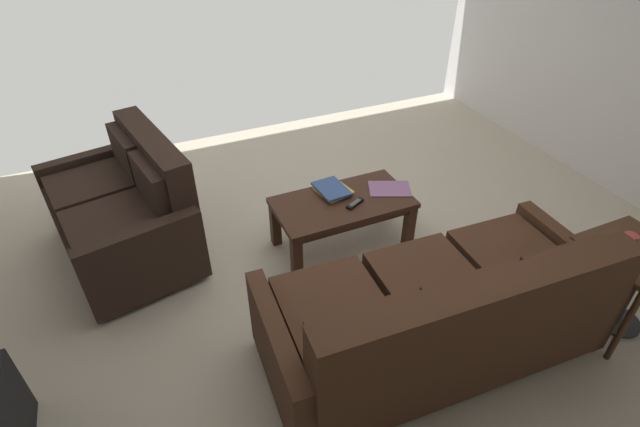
% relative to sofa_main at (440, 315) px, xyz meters
% --- Properties ---
extents(ground_plane, '(5.35, 5.04, 0.01)m').
position_rel_sofa_main_xyz_m(ground_plane, '(0.08, -0.88, -0.37)').
color(ground_plane, beige).
extents(sofa_main, '(2.01, 0.97, 0.87)m').
position_rel_sofa_main_xyz_m(sofa_main, '(0.00, 0.00, 0.00)').
color(sofa_main, black).
rests_on(sofa_main, ground).
extents(loveseat_near, '(1.04, 1.41, 0.91)m').
position_rel_sofa_main_xyz_m(loveseat_near, '(1.50, -1.75, 0.01)').
color(loveseat_near, black).
rests_on(loveseat_near, ground).
extents(coffee_table, '(1.01, 0.53, 0.42)m').
position_rel_sofa_main_xyz_m(coffee_table, '(0.04, -1.17, -0.02)').
color(coffee_table, '#3D2316').
rests_on(coffee_table, ground).
extents(end_table, '(0.52, 0.52, 0.60)m').
position_rel_sofa_main_xyz_m(end_table, '(-1.19, 0.21, 0.14)').
color(end_table, '#472D1C').
rests_on(end_table, ground).
extents(coffee_mug, '(0.10, 0.08, 0.10)m').
position_rel_sofa_main_xyz_m(coffee_mug, '(-1.14, 0.17, 0.28)').
color(coffee_mug, '#B23F38').
rests_on(coffee_mug, end_table).
extents(book_stack, '(0.26, 0.30, 0.04)m').
position_rel_sofa_main_xyz_m(book_stack, '(0.06, -1.31, 0.07)').
color(book_stack, '#E0CC4C').
rests_on(book_stack, coffee_table).
extents(tv_remote, '(0.16, 0.11, 0.02)m').
position_rel_sofa_main_xyz_m(tv_remote, '(-0.02, -1.09, 0.06)').
color(tv_remote, black).
rests_on(tv_remote, coffee_table).
extents(loose_magazine, '(0.37, 0.32, 0.01)m').
position_rel_sofa_main_xyz_m(loose_magazine, '(-0.36, -1.17, 0.05)').
color(loose_magazine, '#996699').
rests_on(loose_magazine, coffee_table).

